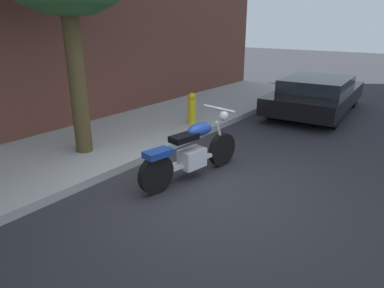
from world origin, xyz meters
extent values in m
plane|color=#28282D|center=(0.00, 0.00, 0.00)|extent=(60.00, 60.00, 0.00)
cube|color=#9F9F9F|center=(0.00, 2.81, 0.07)|extent=(18.55, 2.80, 0.14)
cylinder|color=black|center=(1.07, 0.18, 0.31)|extent=(0.63, 0.20, 0.62)
cylinder|color=black|center=(-0.45, 0.42, 0.31)|extent=(0.63, 0.20, 0.62)
cube|color=silver|center=(0.31, 0.30, 0.36)|extent=(0.48, 0.34, 0.32)
cube|color=silver|center=(0.31, 0.30, 0.29)|extent=(1.38, 0.29, 0.06)
ellipsoid|color=navy|center=(0.49, 0.27, 0.82)|extent=(0.55, 0.34, 0.22)
cube|color=black|center=(0.13, 0.33, 0.76)|extent=(0.51, 0.31, 0.10)
cube|color=navy|center=(-0.40, 0.41, 0.64)|extent=(0.47, 0.30, 0.10)
cylinder|color=silver|center=(1.01, 0.19, 0.59)|extent=(0.28, 0.09, 0.58)
cylinder|color=silver|center=(0.95, 0.20, 1.10)|extent=(0.14, 0.70, 0.04)
sphere|color=silver|center=(1.09, 0.18, 0.94)|extent=(0.17, 0.17, 0.17)
cylinder|color=silver|center=(0.09, 0.50, 0.26)|extent=(0.80, 0.21, 0.09)
cylinder|color=black|center=(7.38, 0.97, 0.32)|extent=(0.65, 0.26, 0.64)
cylinder|color=black|center=(7.48, -0.62, 0.32)|extent=(0.65, 0.26, 0.64)
cylinder|color=black|center=(4.64, 0.79, 0.32)|extent=(0.65, 0.26, 0.64)
cylinder|color=black|center=(4.74, -0.79, 0.32)|extent=(0.65, 0.26, 0.64)
cube|color=black|center=(6.06, 0.09, 0.47)|extent=(4.40, 2.16, 0.45)
cube|color=#1E2328|center=(5.96, 0.08, 0.83)|extent=(2.33, 1.80, 0.40)
cylinder|color=#493B21|center=(-0.19, 2.53, 1.64)|extent=(0.31, 0.31, 3.28)
cylinder|color=gold|center=(2.60, 2.00, 0.38)|extent=(0.20, 0.20, 0.75)
sphere|color=gold|center=(2.60, 2.00, 0.81)|extent=(0.19, 0.19, 0.19)
camera|label=1|loc=(-3.93, -2.86, 2.49)|focal=31.93mm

